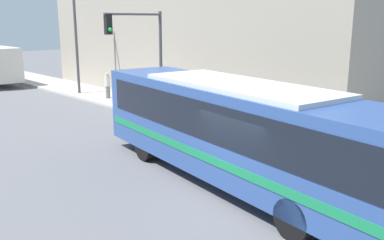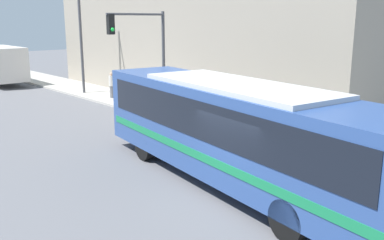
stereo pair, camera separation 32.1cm
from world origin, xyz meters
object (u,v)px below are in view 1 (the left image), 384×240
at_px(traffic_light_pole, 142,45).
at_px(street_lamp, 71,22).
at_px(parking_meter, 169,101).
at_px(pedestrian_near_corner, 108,85).
at_px(fire_hydrant, 269,133).
at_px(pedestrian_mid_block, 190,99).
at_px(city_bus, 237,127).

bearing_deg(traffic_light_pole, street_lamp, 83.68).
relative_size(parking_meter, pedestrian_near_corner, 0.74).
distance_m(fire_hydrant, pedestrian_mid_block, 5.63).
bearing_deg(pedestrian_near_corner, parking_meter, -95.20).
xyz_separation_m(city_bus, pedestrian_near_corner, (4.80, 14.61, -0.89)).
distance_m(street_lamp, pedestrian_near_corner, 4.85).
bearing_deg(traffic_light_pole, fire_hydrant, -81.88).
distance_m(traffic_light_pole, parking_meter, 3.02).
height_order(traffic_light_pole, parking_meter, traffic_light_pole).
relative_size(pedestrian_near_corner, pedestrian_mid_block, 0.92).
distance_m(fire_hydrant, traffic_light_pole, 7.68).
relative_size(traffic_light_pole, pedestrian_near_corner, 3.26).
distance_m(city_bus, pedestrian_near_corner, 15.40).
bearing_deg(traffic_light_pole, pedestrian_mid_block, -36.74).
xyz_separation_m(fire_hydrant, parking_meter, (0.00, 6.13, 0.44)).
bearing_deg(pedestrian_near_corner, street_lamp, 101.82).
xyz_separation_m(fire_hydrant, pedestrian_near_corner, (0.60, 12.69, 0.44)).
height_order(traffic_light_pole, pedestrian_near_corner, traffic_light_pole).
xyz_separation_m(traffic_light_pole, street_lamp, (0.97, 8.73, 1.05)).
height_order(parking_meter, pedestrian_near_corner, pedestrian_near_corner).
bearing_deg(fire_hydrant, pedestrian_near_corner, 87.31).
xyz_separation_m(fire_hydrant, traffic_light_pole, (-0.99, 6.92, 3.19)).
relative_size(traffic_light_pole, pedestrian_mid_block, 2.99).
bearing_deg(fire_hydrant, street_lamp, 90.08).
relative_size(fire_hydrant, traffic_light_pole, 0.14).
distance_m(parking_meter, street_lamp, 10.24).
distance_m(city_bus, street_lamp, 18.29).
xyz_separation_m(pedestrian_near_corner, pedestrian_mid_block, (0.26, -7.15, 0.08)).
xyz_separation_m(traffic_light_pole, pedestrian_mid_block, (1.85, -1.38, -2.67)).
bearing_deg(city_bus, traffic_light_pole, 78.26).
distance_m(traffic_light_pole, pedestrian_near_corner, 6.59).
relative_size(parking_meter, pedestrian_mid_block, 0.68).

